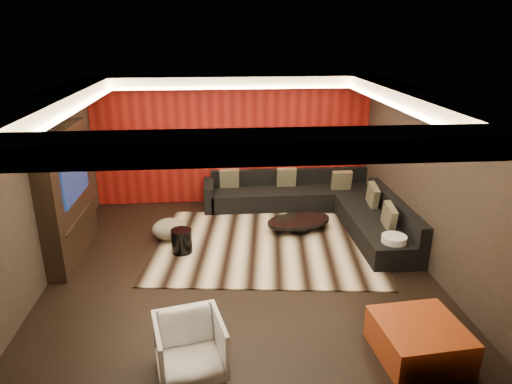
{
  "coord_description": "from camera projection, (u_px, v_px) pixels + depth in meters",
  "views": [
    {
      "loc": [
        -0.33,
        -6.74,
        3.71
      ],
      "look_at": [
        0.3,
        0.6,
        1.05
      ],
      "focal_mm": 32.0,
      "sensor_mm": 36.0,
      "label": 1
    }
  ],
  "objects": [
    {
      "name": "wall_left",
      "position": [
        41.0,
        190.0,
        6.89
      ],
      "size": [
        0.02,
        6.0,
        2.8
      ],
      "primitive_type": "cube",
      "color": "black",
      "rests_on": "ground"
    },
    {
      "name": "soffit_right",
      "position": [
        417.0,
        99.0,
        6.91
      ],
      "size": [
        0.6,
        4.8,
        0.22
      ],
      "primitive_type": "cube",
      "color": "silver",
      "rests_on": "ground"
    },
    {
      "name": "throw_pillows",
      "position": [
        320.0,
        188.0,
        9.31
      ],
      "size": [
        3.04,
        2.74,
        0.5
      ],
      "color": "tan",
      "rests_on": "sectional_sofa"
    },
    {
      "name": "tv_surround",
      "position": [
        67.0,
        195.0,
        7.56
      ],
      "size": [
        0.3,
        2.0,
        2.2
      ],
      "primitive_type": "cube",
      "color": "black",
      "rests_on": "ground"
    },
    {
      "name": "cove_back",
      "position": [
        233.0,
        88.0,
        8.93
      ],
      "size": [
        4.8,
        0.08,
        0.04
      ],
      "primitive_type": "cube",
      "color": "#FFD899",
      "rests_on": "ground"
    },
    {
      "name": "red_feature_wall",
      "position": [
        233.0,
        140.0,
        9.91
      ],
      "size": [
        5.98,
        0.05,
        2.78
      ],
      "primitive_type": "cube",
      "color": "#6B0C0A",
      "rests_on": "ground"
    },
    {
      "name": "soffit_left",
      "position": [
        49.0,
        104.0,
        6.47
      ],
      "size": [
        0.6,
        4.8,
        0.22
      ],
      "primitive_type": "cube",
      "color": "silver",
      "rests_on": "ground"
    },
    {
      "name": "sectional_sofa",
      "position": [
        320.0,
        205.0,
        9.4
      ],
      "size": [
        3.65,
        3.5,
        0.75
      ],
      "color": "black",
      "rests_on": "floor"
    },
    {
      "name": "coffee_table",
      "position": [
        299.0,
        225.0,
        8.81
      ],
      "size": [
        1.55,
        1.55,
        0.21
      ],
      "primitive_type": "cylinder",
      "rotation": [
        0.0,
        0.0,
        0.26
      ],
      "color": "black",
      "rests_on": "rug"
    },
    {
      "name": "orange_ottoman",
      "position": [
        419.0,
        340.0,
        5.41
      ],
      "size": [
        1.05,
        1.05,
        0.43
      ],
      "primitive_type": "cube",
      "rotation": [
        0.0,
        0.0,
        0.08
      ],
      "color": "#9E3414",
      "rests_on": "floor"
    },
    {
      "name": "wall_back",
      "position": [
        233.0,
        140.0,
        9.95
      ],
      "size": [
        6.0,
        0.02,
        2.8
      ],
      "primitive_type": "cube",
      "color": "black",
      "rests_on": "ground"
    },
    {
      "name": "armchair",
      "position": [
        190.0,
        348.0,
        5.09
      ],
      "size": [
        0.89,
        0.91,
        0.69
      ],
      "primitive_type": "imported",
      "rotation": [
        0.0,
        0.0,
        0.22
      ],
      "color": "white",
      "rests_on": "floor"
    },
    {
      "name": "wall_right",
      "position": [
        426.0,
        179.0,
        7.37
      ],
      "size": [
        0.02,
        6.0,
        2.8
      ],
      "primitive_type": "cube",
      "color": "black",
      "rests_on": "ground"
    },
    {
      "name": "drum_stool",
      "position": [
        182.0,
        241.0,
        7.89
      ],
      "size": [
        0.42,
        0.42,
        0.42
      ],
      "primitive_type": "cylinder",
      "rotation": [
        0.0,
        0.0,
        0.18
      ],
      "color": "black",
      "rests_on": "rug"
    },
    {
      "name": "rug",
      "position": [
        266.0,
        245.0,
        8.24
      ],
      "size": [
        4.32,
        3.44,
        0.02
      ],
      "primitive_type": "cube",
      "rotation": [
        0.0,
        0.0,
        -0.12
      ],
      "color": "beige",
      "rests_on": "floor"
    },
    {
      "name": "tv_shelf",
      "position": [
        80.0,
        217.0,
        7.71
      ],
      "size": [
        0.04,
        1.6,
        0.04
      ],
      "primitive_type": "cube",
      "color": "black",
      "rests_on": "ground"
    },
    {
      "name": "cove_left",
      "position": [
        75.0,
        110.0,
        6.53
      ],
      "size": [
        0.08,
        4.8,
        0.04
      ],
      "primitive_type": "cube",
      "color": "#FFD899",
      "rests_on": "ground"
    },
    {
      "name": "floor",
      "position": [
        241.0,
        264.0,
        7.61
      ],
      "size": [
        6.0,
        6.0,
        0.02
      ],
      "primitive_type": "cube",
      "color": "black",
      "rests_on": "ground"
    },
    {
      "name": "soffit_front",
      "position": [
        254.0,
        146.0,
        4.16
      ],
      "size": [
        6.0,
        0.6,
        0.22
      ],
      "primitive_type": "cube",
      "color": "silver",
      "rests_on": "ground"
    },
    {
      "name": "cove_front",
      "position": [
        251.0,
        147.0,
        4.51
      ],
      "size": [
        4.8,
        0.08,
        0.04
      ],
      "primitive_type": "cube",
      "color": "#FFD899",
      "rests_on": "ground"
    },
    {
      "name": "white_side_table",
      "position": [
        393.0,
        250.0,
        7.52
      ],
      "size": [
        0.5,
        0.5,
        0.51
      ],
      "primitive_type": "cylinder",
      "rotation": [
        0.0,
        0.0,
        -0.28
      ],
      "color": "silver",
      "rests_on": "floor"
    },
    {
      "name": "cove_right",
      "position": [
        395.0,
        105.0,
        6.91
      ],
      "size": [
        0.08,
        4.8,
        0.04
      ],
      "primitive_type": "cube",
      "color": "#FFD899",
      "rests_on": "ground"
    },
    {
      "name": "striped_pouf",
      "position": [
        169.0,
        229.0,
        8.45
      ],
      "size": [
        0.78,
        0.78,
        0.35
      ],
      "primitive_type": "ellipsoid",
      "rotation": [
        0.0,
        0.0,
        0.24
      ],
      "color": "beige",
      "rests_on": "rug"
    },
    {
      "name": "soffit_back",
      "position": [
        232.0,
        81.0,
        9.22
      ],
      "size": [
        6.0,
        0.6,
        0.22
      ],
      "primitive_type": "cube",
      "color": "silver",
      "rests_on": "ground"
    },
    {
      "name": "ceiling",
      "position": [
        239.0,
        93.0,
        6.65
      ],
      "size": [
        6.0,
        6.0,
        0.02
      ],
      "primitive_type": "cube",
      "color": "silver",
      "rests_on": "ground"
    },
    {
      "name": "tv_screen",
      "position": [
        74.0,
        174.0,
        7.46
      ],
      "size": [
        0.04,
        1.3,
        0.8
      ],
      "primitive_type": "cube",
      "color": "black",
      "rests_on": "ground"
    }
  ]
}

